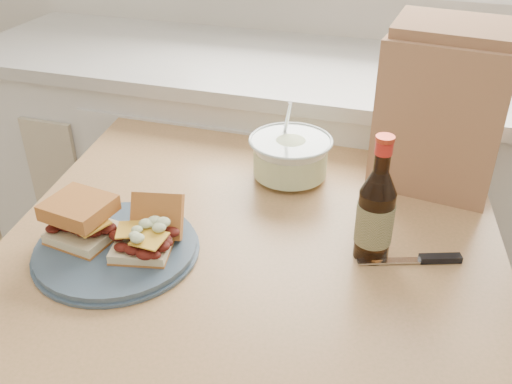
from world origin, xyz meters
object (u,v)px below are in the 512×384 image
(dining_table, at_px, (257,267))
(coleslaw_bowl, at_px, (290,159))
(paper_bag, at_px, (441,115))
(plate, at_px, (116,249))
(beer_bottle, at_px, (375,214))

(dining_table, height_order, coleslaw_bowl, coleslaw_bowl)
(coleslaw_bowl, bearing_deg, dining_table, -94.58)
(dining_table, xyz_separation_m, paper_bag, (0.33, 0.28, 0.29))
(plate, relative_size, beer_bottle, 1.22)
(coleslaw_bowl, distance_m, beer_bottle, 0.34)
(dining_table, xyz_separation_m, plate, (-0.23, -0.19, 0.13))
(plate, distance_m, coleslaw_bowl, 0.46)
(plate, height_order, coleslaw_bowl, coleslaw_bowl)
(coleslaw_bowl, relative_size, paper_bag, 0.57)
(plate, relative_size, paper_bag, 0.90)
(dining_table, height_order, beer_bottle, beer_bottle)
(dining_table, xyz_separation_m, beer_bottle, (0.24, -0.04, 0.22))
(plate, bearing_deg, dining_table, 39.33)
(coleslaw_bowl, height_order, beer_bottle, beer_bottle)
(beer_bottle, bearing_deg, plate, -142.92)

